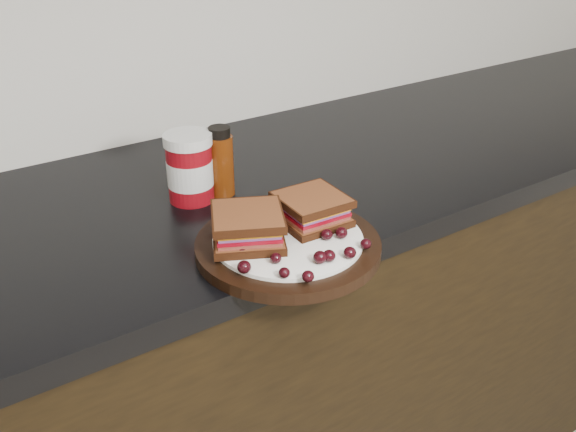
% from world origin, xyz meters
% --- Properties ---
extents(base_cabinets, '(3.96, 0.58, 0.86)m').
position_xyz_m(base_cabinets, '(0.00, 1.70, 0.43)').
color(base_cabinets, black).
rests_on(base_cabinets, ground_plane).
extents(countertop, '(3.98, 0.60, 0.04)m').
position_xyz_m(countertop, '(0.00, 1.70, 0.88)').
color(countertop, black).
rests_on(countertop, base_cabinets).
extents(plate, '(0.28, 0.28, 0.02)m').
position_xyz_m(plate, '(0.21, 1.45, 0.91)').
color(plate, black).
rests_on(plate, countertop).
extents(sandwich_left, '(0.14, 0.14, 0.05)m').
position_xyz_m(sandwich_left, '(0.16, 1.48, 0.95)').
color(sandwich_left, brown).
rests_on(sandwich_left, plate).
extents(sandwich_right, '(0.10, 0.10, 0.05)m').
position_xyz_m(sandwich_right, '(0.27, 1.47, 0.95)').
color(sandwich_right, brown).
rests_on(sandwich_right, plate).
extents(grape_0, '(0.02, 0.02, 0.02)m').
position_xyz_m(grape_0, '(0.11, 1.41, 0.93)').
color(grape_0, black).
rests_on(grape_0, plate).
extents(grape_1, '(0.02, 0.02, 0.01)m').
position_xyz_m(grape_1, '(0.16, 1.40, 0.93)').
color(grape_1, black).
rests_on(grape_1, plate).
extents(grape_2, '(0.02, 0.02, 0.01)m').
position_xyz_m(grape_2, '(0.15, 1.37, 0.93)').
color(grape_2, black).
rests_on(grape_2, plate).
extents(grape_3, '(0.02, 0.02, 0.02)m').
position_xyz_m(grape_3, '(0.17, 1.34, 0.93)').
color(grape_3, black).
rests_on(grape_3, plate).
extents(grape_4, '(0.02, 0.02, 0.02)m').
position_xyz_m(grape_4, '(0.21, 1.37, 0.93)').
color(grape_4, black).
rests_on(grape_4, plate).
extents(grape_5, '(0.02, 0.02, 0.02)m').
position_xyz_m(grape_5, '(0.22, 1.37, 0.93)').
color(grape_5, black).
rests_on(grape_5, plate).
extents(grape_6, '(0.02, 0.02, 0.02)m').
position_xyz_m(grape_6, '(0.25, 1.36, 0.93)').
color(grape_6, black).
rests_on(grape_6, plate).
extents(grape_7, '(0.02, 0.02, 0.02)m').
position_xyz_m(grape_7, '(0.29, 1.36, 0.93)').
color(grape_7, black).
rests_on(grape_7, plate).
extents(grape_8, '(0.02, 0.02, 0.02)m').
position_xyz_m(grape_8, '(0.28, 1.41, 0.93)').
color(grape_8, black).
rests_on(grape_8, plate).
extents(grape_9, '(0.02, 0.02, 0.02)m').
position_xyz_m(grape_9, '(0.26, 1.42, 0.93)').
color(grape_9, black).
rests_on(grape_9, plate).
extents(grape_10, '(0.02, 0.02, 0.02)m').
position_xyz_m(grape_10, '(0.30, 1.46, 0.93)').
color(grape_10, black).
rests_on(grape_10, plate).
extents(grape_11, '(0.02, 0.02, 0.02)m').
position_xyz_m(grape_11, '(0.27, 1.48, 0.93)').
color(grape_11, black).
rests_on(grape_11, plate).
extents(grape_12, '(0.02, 0.02, 0.02)m').
position_xyz_m(grape_12, '(0.28, 1.50, 0.93)').
color(grape_12, black).
rests_on(grape_12, plate).
extents(grape_13, '(0.02, 0.02, 0.02)m').
position_xyz_m(grape_13, '(0.17, 1.52, 0.93)').
color(grape_13, black).
rests_on(grape_13, plate).
extents(grape_14, '(0.02, 0.02, 0.02)m').
position_xyz_m(grape_14, '(0.15, 1.48, 0.93)').
color(grape_14, black).
rests_on(grape_14, plate).
extents(grape_15, '(0.02, 0.02, 0.02)m').
position_xyz_m(grape_15, '(0.15, 1.46, 0.93)').
color(grape_15, black).
rests_on(grape_15, plate).
extents(grape_16, '(0.02, 0.02, 0.02)m').
position_xyz_m(grape_16, '(0.13, 1.44, 0.93)').
color(grape_16, black).
rests_on(grape_16, plate).
extents(grape_17, '(0.02, 0.02, 0.02)m').
position_xyz_m(grape_17, '(0.17, 1.50, 0.93)').
color(grape_17, black).
rests_on(grape_17, plate).
extents(grape_18, '(0.02, 0.02, 0.02)m').
position_xyz_m(grape_18, '(0.14, 1.48, 0.93)').
color(grape_18, black).
rests_on(grape_18, plate).
extents(grape_19, '(0.02, 0.02, 0.02)m').
position_xyz_m(grape_19, '(0.12, 1.47, 0.93)').
color(grape_19, black).
rests_on(grape_19, plate).
extents(condiment_jar, '(0.10, 0.10, 0.12)m').
position_xyz_m(condiment_jar, '(0.17, 1.69, 0.96)').
color(condiment_jar, maroon).
rests_on(condiment_jar, countertop).
extents(oil_bottle, '(0.05, 0.05, 0.13)m').
position_xyz_m(oil_bottle, '(0.23, 1.68, 0.96)').
color(oil_bottle, '#542208').
rests_on(oil_bottle, countertop).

